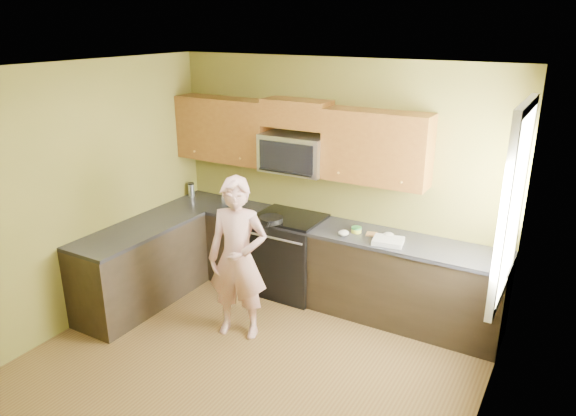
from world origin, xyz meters
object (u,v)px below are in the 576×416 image
Objects in this scene: stove at (289,254)px; microwave at (295,171)px; woman at (238,259)px; travel_mug at (192,196)px; frying_pan at (271,222)px; butter_tub at (356,232)px.

stove is 1.25× the size of microwave.
woman reaches higher than travel_mug.
travel_mug is (-1.50, -0.04, -0.53)m from microwave.
stove is 0.98m from microwave.
woman is at bearing -36.60° from travel_mug.
travel_mug is at bearing 176.68° from stove.
woman is (0.01, -1.16, -0.62)m from microwave.
travel_mug is at bearing -178.55° from microwave.
microwave is 1.64× the size of frying_pan.
microwave is (0.00, 0.12, 0.97)m from stove.
microwave reaches higher than butter_tub.
butter_tub is at bearing -0.35° from stove.
frying_pan is 0.95m from butter_tub.
woman reaches higher than stove.
microwave is 0.99m from butter_tub.
butter_tub is at bearing -2.26° from travel_mug.
stove is 5.29× the size of travel_mug.
microwave is at bearing 90.00° from stove.
stove is 2.06× the size of frying_pan.
travel_mug is (-1.41, 0.34, -0.03)m from frying_pan.
microwave is at bearing 55.53° from frying_pan.
stove is 1.09m from woman.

